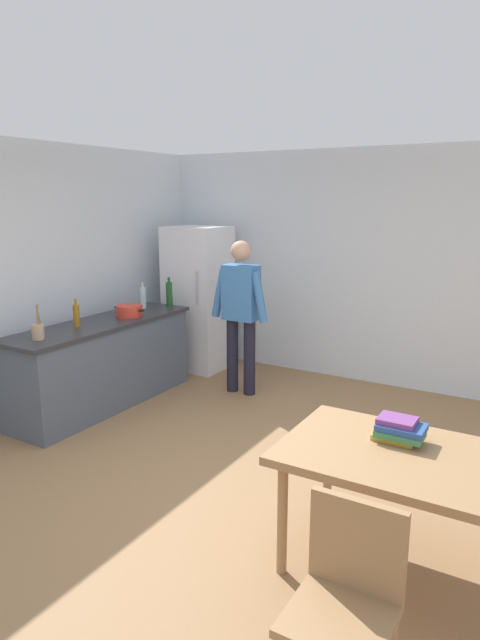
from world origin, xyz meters
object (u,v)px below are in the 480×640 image
object	(u,v)px
bottle_water_clear	(143,297)
bottle_wine_green	(169,294)
person	(241,307)
dining_table	(407,467)
book_stack	(399,430)
refrigerator	(198,298)
bottle_oil_amber	(76,315)
chair	(347,594)
cooking_pot	(129,311)
utensil_jar	(38,331)

from	to	relation	value
bottle_water_clear	bottle_wine_green	size ratio (longest dim) A/B	0.88
person	bottle_wine_green	xyz separation A→B (m)	(-0.96, -0.02, 0.07)
dining_table	bottle_wine_green	xyz separation A→B (m)	(-3.31, 2.12, 0.37)
book_stack	bottle_water_clear	bearing A→B (deg)	153.11
refrigerator	bottle_oil_amber	size ratio (longest dim) A/B	6.43
dining_table	chair	xyz separation A→B (m)	(-0.00, -0.97, -0.14)
dining_table	bottle_oil_amber	xyz separation A→B (m)	(-3.44, 0.81, 0.34)
person	cooking_pot	size ratio (longest dim) A/B	4.25
bottle_oil_amber	book_stack	world-z (taller)	bottle_oil_amber
cooking_pot	bottle_wine_green	xyz separation A→B (m)	(0.02, 0.68, 0.09)
person	cooking_pot	xyz separation A→B (m)	(-0.98, -0.70, -0.02)
person	dining_table	bearing A→B (deg)	-42.41
cooking_pot	bottle_water_clear	distance (m)	0.46
bottle_oil_amber	bottle_wine_green	bearing A→B (deg)	84.36
cooking_pot	book_stack	world-z (taller)	cooking_pot
refrigerator	person	bearing A→B (deg)	-30.23
person	refrigerator	bearing A→B (deg)	149.77
person	bottle_oil_amber	distance (m)	1.72
person	bottle_wine_green	bearing A→B (deg)	-178.62
chair	refrigerator	bearing A→B (deg)	131.65
refrigerator	bottle_water_clear	bearing A→B (deg)	-103.06
chair	cooking_pot	distance (m)	4.13
bottle_water_clear	book_stack	distance (m)	3.81
utensil_jar	bottle_oil_amber	xyz separation A→B (m)	(-0.08, 0.53, 0.04)
person	bottle_wine_green	size ratio (longest dim) A/B	5.00
dining_table	book_stack	world-z (taller)	book_stack
person	bottle_wine_green	world-z (taller)	person
bottle_oil_amber	book_stack	distance (m)	3.41
cooking_pot	bottle_oil_amber	xyz separation A→B (m)	(-0.11, -0.64, 0.06)
person	utensil_jar	distance (m)	2.12
refrigerator	cooking_pot	xyz separation A→B (m)	(-0.03, -1.25, 0.06)
bottle_water_clear	person	bearing A→B (deg)	13.65
utensil_jar	dining_table	bearing A→B (deg)	-4.81
refrigerator	utensil_jar	world-z (taller)	refrigerator
person	utensil_jar	bearing A→B (deg)	-118.50
dining_table	book_stack	bearing A→B (deg)	123.41
bottle_water_clear	bottle_wine_green	bearing A→B (deg)	54.18
person	book_stack	xyz separation A→B (m)	(2.25, -2.00, -0.16)
dining_table	bottle_oil_amber	world-z (taller)	bottle_oil_amber
dining_table	book_stack	xyz separation A→B (m)	(-0.10, 0.15, 0.14)
dining_table	refrigerator	bearing A→B (deg)	140.71
utensil_jar	chair	bearing A→B (deg)	-20.42
bottle_wine_green	book_stack	world-z (taller)	bottle_wine_green
utensil_jar	book_stack	bearing A→B (deg)	-2.38
chair	bottle_water_clear	world-z (taller)	bottle_water_clear
bottle_water_clear	book_stack	bearing A→B (deg)	-26.89
refrigerator	cooking_pot	bearing A→B (deg)	-91.21
chair	book_stack	size ratio (longest dim) A/B	3.11
refrigerator	utensil_jar	size ratio (longest dim) A/B	5.62
book_stack	refrigerator	bearing A→B (deg)	141.44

